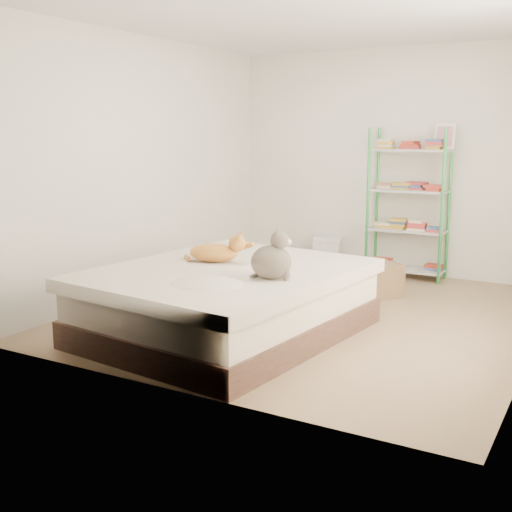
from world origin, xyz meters
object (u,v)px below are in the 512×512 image
Objects in this scene: shelf_unit at (409,204)px; white_bin at (328,253)px; cardboard_box at (375,279)px; bed at (227,301)px; grey_cat at (271,255)px; orange_cat at (213,250)px.

white_bin is at bearing -178.16° from shelf_unit.
cardboard_box and white_bin have the same top height.
cardboard_box is (0.62, 1.85, -0.11)m from bed.
bed is at bearing 48.21° from grey_cat.
orange_cat reaches higher than cardboard_box.
orange_cat is 1.32× the size of grey_cat.
shelf_unit is at bearing 53.87° from orange_cat.
white_bin is at bearing -7.43° from grey_cat.
cardboard_box is at bearing 45.75° from orange_cat.
cardboard_box is 1.64× the size of white_bin.
shelf_unit is at bearing 82.98° from bed.
bed is at bearing -50.99° from orange_cat.
cardboard_box is at bearing -26.05° from grey_cat.
shelf_unit is 4.38× the size of white_bin.
shelf_unit reaches higher than orange_cat.
orange_cat is (-0.23, 0.15, 0.38)m from bed.
orange_cat is 0.81m from grey_cat.
orange_cat is at bearing 152.74° from bed.
bed reaches higher than cardboard_box.
cardboard_box is at bearing 77.67° from bed.
cardboard_box is 1.31m from white_bin.
bed is 2.79m from white_bin.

